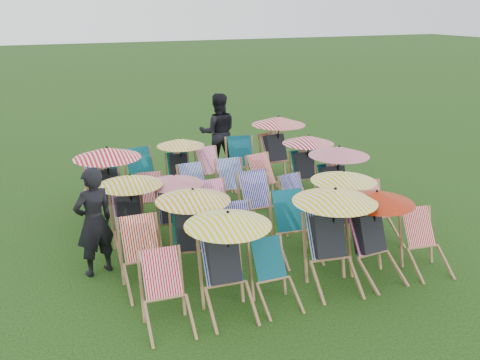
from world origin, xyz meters
name	(u,v)px	position (x,y,z in m)	size (l,w,h in m)	color
ground	(242,234)	(0.00, 0.00, 0.00)	(100.00, 100.00, 0.00)	black
deckchair_0	(166,294)	(-1.97, -2.20, 0.44)	(0.64, 0.86, 0.89)	#956A45
deckchair_1	(227,262)	(-1.15, -2.15, 0.70)	(1.12, 1.17, 1.33)	#956A45
deckchair_2	(276,276)	(-0.51, -2.27, 0.41)	(0.55, 0.76, 0.81)	#956A45
deckchair_3	(333,237)	(0.45, -2.11, 0.74)	(1.18, 1.25, 1.40)	#956A45
deckchair_4	(376,234)	(1.15, -2.16, 0.68)	(1.08, 1.14, 1.28)	#956A45
deckchair_5	(426,243)	(1.98, -2.31, 0.44)	(0.68, 0.87, 0.87)	#956A45
deckchair_6	(144,257)	(-1.98, -1.16, 0.47)	(0.65, 0.89, 0.95)	#956A45
deckchair_7	(192,232)	(-1.25, -1.04, 0.68)	(1.09, 1.16, 1.29)	#956A45
deckchair_8	(241,239)	(-0.50, -1.11, 0.46)	(0.69, 0.90, 0.92)	#956A45
deckchair_9	(296,228)	(0.43, -1.13, 0.49)	(0.73, 0.96, 0.98)	#956A45
deckchair_10	(343,208)	(1.32, -1.09, 0.66)	(1.06, 1.10, 1.26)	#956A45
deckchair_11	(377,215)	(1.95, -1.17, 0.47)	(0.66, 0.89, 0.95)	#956A45
deckchair_12	(131,212)	(-1.87, 0.15, 0.65)	(1.04, 1.09, 1.24)	#956A45
deckchair_13	(173,208)	(-1.16, 0.16, 0.61)	(0.97, 1.03, 1.15)	#956A45
deckchair_14	(218,211)	(-0.39, 0.10, 0.45)	(0.60, 0.84, 0.90)	#956A45
deckchair_15	(262,204)	(0.38, 0.00, 0.49)	(0.66, 0.92, 0.99)	#956A45
deckchair_16	(301,201)	(1.19, 0.06, 0.41)	(0.67, 0.84, 0.83)	#956A45
deckchair_17	(338,181)	(1.96, 0.03, 0.70)	(1.12, 1.18, 1.33)	#956A45
deckchair_18	(108,186)	(-2.01, 1.32, 0.75)	(1.19, 1.23, 1.41)	#956A45
deckchair_19	(153,199)	(-1.24, 1.25, 0.41)	(0.62, 0.81, 0.82)	#956A45
deckchair_20	(197,190)	(-0.36, 1.27, 0.44)	(0.61, 0.84, 0.89)	#956A45
deckchair_21	(235,186)	(0.37, 1.19, 0.46)	(0.67, 0.89, 0.91)	#956A45
deckchair_22	(269,181)	(1.11, 1.19, 0.47)	(0.77, 0.96, 0.93)	#956A45
deckchair_23	(307,165)	(2.03, 1.28, 0.66)	(1.06, 1.13, 1.25)	#956A45
deckchair_24	(100,183)	(-2.00, 2.28, 0.49)	(0.73, 0.96, 0.99)	#956A45
deckchair_25	(145,176)	(-1.09, 2.40, 0.50)	(0.76, 0.98, 0.99)	#956A45
deckchair_26	(180,166)	(-0.33, 2.42, 0.62)	(0.98, 1.04, 1.17)	#956A45
deckchair_27	(213,170)	(0.37, 2.37, 0.44)	(0.65, 0.85, 0.87)	#956A45
deckchair_28	(244,163)	(1.09, 2.37, 0.51)	(0.81, 1.03, 1.02)	#956A45
deckchair_29	(279,147)	(2.00, 2.48, 0.75)	(1.20, 1.26, 1.43)	#956A45
person_left	(94,222)	(-2.53, -0.44, 0.82)	(0.60, 0.39, 1.63)	black
person_rear	(218,132)	(1.01, 3.69, 0.93)	(0.90, 0.70, 1.85)	black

